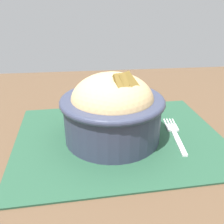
% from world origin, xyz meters
% --- Properties ---
extents(table, '(1.35, 0.94, 0.72)m').
position_xyz_m(table, '(0.00, 0.00, 0.66)').
color(table, '#4C3826').
rests_on(table, ground_plane).
extents(placemat, '(0.40, 0.32, 0.00)m').
position_xyz_m(placemat, '(0.01, 0.00, 0.73)').
color(placemat, '#1E422D').
rests_on(placemat, table).
extents(bowl, '(0.20, 0.20, 0.13)m').
position_xyz_m(bowl, '(-0.01, 0.00, 0.79)').
color(bowl, '#2D3347').
rests_on(bowl, placemat).
extents(fork, '(0.03, 0.14, 0.00)m').
position_xyz_m(fork, '(0.11, -0.00, 0.73)').
color(fork, silver).
rests_on(fork, placemat).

